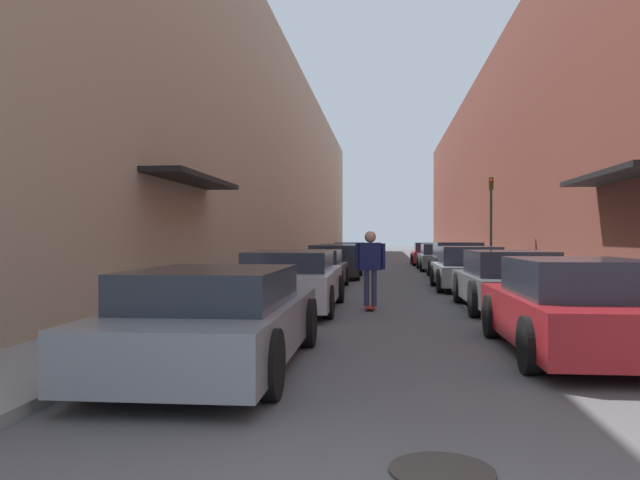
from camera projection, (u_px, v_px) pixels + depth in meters
name	position (u px, v px, depth m)	size (l,w,h in m)	color
ground	(391.00, 270.00, 29.60)	(151.72, 151.72, 0.00)	#515154
curb_strip_left	(318.00, 262.00, 36.90)	(1.80, 68.96, 0.12)	gray
curb_strip_right	(463.00, 263.00, 36.01)	(1.80, 68.96, 0.12)	gray
building_row_left	(270.00, 168.00, 37.17)	(4.90, 68.96, 11.33)	tan
building_row_right	(515.00, 168.00, 35.68)	(4.90, 68.96, 11.05)	brown
parked_car_left_0	(217.00, 318.00, 7.39)	(1.99, 4.71, 1.19)	gray
parked_car_left_1	(292.00, 281.00, 13.28)	(2.02, 4.78, 1.25)	#B7B7BC
parked_car_left_2	(315.00, 270.00, 18.65)	(1.87, 4.17, 1.17)	#515459
parked_car_left_3	(334.00, 262.00, 23.54)	(2.07, 4.28, 1.25)	#232326
parked_car_left_4	(340.00, 257.00, 29.53)	(1.91, 4.60, 1.22)	#B7B7BC
parked_car_left_5	(349.00, 254.00, 34.62)	(1.91, 4.30, 1.25)	#B7B7BC
parked_car_right_0	(574.00, 308.00, 8.18)	(1.88, 4.19, 1.27)	maroon
parked_car_right_1	(508.00, 281.00, 13.21)	(1.93, 4.31, 1.26)	#515459
parked_car_right_2	(468.00, 269.00, 18.33)	(2.01, 3.98, 1.27)	gray
parked_car_right_3	(457.00, 261.00, 23.25)	(1.98, 4.50, 1.36)	black
parked_car_right_4	(439.00, 257.00, 28.92)	(1.89, 4.48, 1.23)	#515459
parked_car_right_5	(430.00, 254.00, 34.42)	(2.00, 4.22, 1.24)	maroon
skateboarder	(370.00, 261.00, 13.30)	(0.64, 0.78, 1.68)	#B2231E
manhole_cover	(442.00, 471.00, 4.11)	(0.70, 0.70, 0.02)	#332D28
traffic_light	(491.00, 215.00, 23.34)	(0.16, 0.22, 3.66)	#2D2D2D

